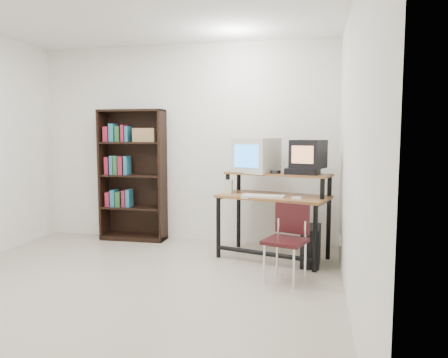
% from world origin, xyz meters
% --- Properties ---
extents(floor, '(4.00, 4.00, 0.01)m').
position_xyz_m(floor, '(0.00, 0.00, -0.01)').
color(floor, beige).
rests_on(floor, ground).
extents(back_wall, '(4.00, 0.01, 2.60)m').
position_xyz_m(back_wall, '(0.00, 2.00, 1.30)').
color(back_wall, white).
rests_on(back_wall, floor).
extents(right_wall, '(0.01, 4.00, 2.60)m').
position_xyz_m(right_wall, '(2.00, 0.00, 1.30)').
color(right_wall, white).
rests_on(right_wall, floor).
extents(computer_desk, '(1.35, 0.93, 0.98)m').
position_xyz_m(computer_desk, '(1.26, 1.34, 0.69)').
color(computer_desk, '#915B2F').
rests_on(computer_desk, floor).
extents(crt_monitor, '(0.58, 0.58, 0.41)m').
position_xyz_m(crt_monitor, '(1.02, 1.54, 1.18)').
color(crt_monitor, beige).
rests_on(crt_monitor, computer_desk).
extents(vcr, '(0.40, 0.32, 0.08)m').
position_xyz_m(vcr, '(1.57, 1.34, 1.01)').
color(vcr, black).
rests_on(vcr, computer_desk).
extents(crt_tv, '(0.43, 0.42, 0.32)m').
position_xyz_m(crt_tv, '(1.63, 1.36, 1.21)').
color(crt_tv, black).
rests_on(crt_tv, vcr).
extents(cd_spindle, '(0.16, 0.16, 0.05)m').
position_xyz_m(cd_spindle, '(1.27, 1.36, 0.99)').
color(cd_spindle, '#26262B').
rests_on(cd_spindle, computer_desk).
extents(keyboard, '(0.48, 0.23, 0.03)m').
position_xyz_m(keyboard, '(1.15, 1.18, 0.74)').
color(keyboard, beige).
rests_on(keyboard, computer_desk).
extents(mousepad, '(0.28, 0.26, 0.01)m').
position_xyz_m(mousepad, '(1.51, 1.12, 0.72)').
color(mousepad, black).
rests_on(mousepad, computer_desk).
extents(mouse, '(0.11, 0.07, 0.03)m').
position_xyz_m(mouse, '(1.52, 1.10, 0.74)').
color(mouse, white).
rests_on(mouse, mousepad).
extents(desk_speaker, '(0.09, 0.08, 0.17)m').
position_xyz_m(desk_speaker, '(0.72, 1.40, 0.80)').
color(desk_speaker, beige).
rests_on(desk_speaker, computer_desk).
extents(pc_tower, '(0.22, 0.46, 0.42)m').
position_xyz_m(pc_tower, '(1.68, 1.18, 0.21)').
color(pc_tower, black).
rests_on(pc_tower, floor).
extents(school_chair, '(0.47, 0.47, 0.75)m').
position_xyz_m(school_chair, '(1.46, 0.61, 0.45)').
color(school_chair, black).
rests_on(school_chair, floor).
extents(bookshelf, '(0.88, 0.30, 1.75)m').
position_xyz_m(bookshelf, '(-0.69, 1.86, 0.90)').
color(bookshelf, black).
rests_on(bookshelf, floor).
extents(wall_outlet, '(0.02, 0.08, 0.12)m').
position_xyz_m(wall_outlet, '(1.99, 1.15, 0.30)').
color(wall_outlet, beige).
rests_on(wall_outlet, right_wall).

